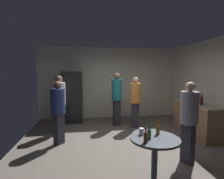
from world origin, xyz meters
The scene contains 17 objects.
ground_plane centered at (0.00, 0.00, -0.05)m, with size 5.20×5.20×0.10m, color #5B544C.
wall_back centered at (0.00, 2.63, 1.35)m, with size 5.32×0.06×2.70m, color beige.
wall_side_right centered at (2.63, 0.00, 1.35)m, with size 0.06×5.20×2.70m, color beige.
refrigerator centered at (-1.36, 2.20, 0.90)m, with size 0.70×0.68×1.80m.
kitchen_counter centered at (2.28, 0.35, 0.45)m, with size 0.64×1.64×0.90m.
kettle centered at (2.23, 0.50, 0.97)m, with size 0.24×0.17×0.18m.
wine_bottle_on_counter centered at (2.22, 0.14, 1.02)m, with size 0.08×0.08×0.31m.
foreground_table centered at (0.24, -1.56, 0.63)m, with size 0.80×0.80×0.73m.
beer_bottle_amber centered at (0.35, -1.41, 0.82)m, with size 0.06×0.06×0.23m.
beer_bottle_brown centered at (0.03, -1.72, 0.82)m, with size 0.06×0.06×0.23m.
beer_bottle_green centered at (0.13, -1.60, 0.82)m, with size 0.06×0.06×0.23m.
plastic_cup_white centered at (0.07, -1.39, 0.79)m, with size 0.08×0.08×0.11m, color white.
person_in_white_shirt centered at (-1.64, 1.07, 0.98)m, with size 0.44×0.44×1.68m.
person_in_teal_shirt centered at (0.13, 1.51, 1.03)m, with size 0.41×0.41×1.75m.
person_in_orange_shirt centered at (0.69, 1.25, 0.94)m, with size 0.38×0.38×1.62m.
person_in_gray_shirt centered at (1.12, -1.07, 0.93)m, with size 0.45×0.45×1.60m.
person_in_navy_shirt centered at (-1.55, 0.21, 0.91)m, with size 0.48×0.48×1.56m.
Camera 1 is at (-0.83, -4.19, 1.80)m, focal length 28.38 mm.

